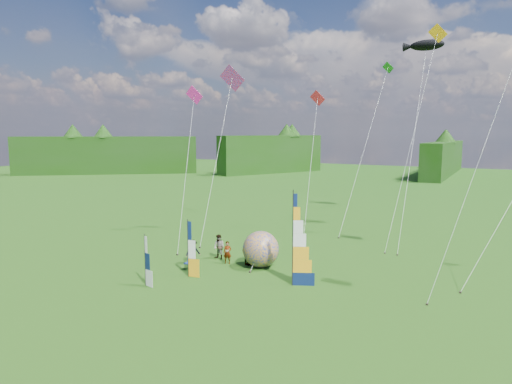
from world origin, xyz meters
The scene contains 18 objects.
ground centered at (0.00, 0.00, 0.00)m, with size 220.00×220.00×0.00m, color #364E15.
treeline_ring centered at (0.00, 0.00, 4.00)m, with size 210.00×210.00×8.00m, color #1C3714, non-canonical shape.
feather_banner_main centered at (1.57, 3.87, 2.80)m, with size 1.50×0.10×5.59m, color #0D1C48, non-canonical shape.
side_banner_left centered at (-4.96, 2.22, 1.80)m, with size 1.00×0.10×3.60m, color orange, non-canonical shape.
side_banner_far centered at (-6.16, -0.39, 1.52)m, with size 0.91×0.10×3.04m, color white, non-canonical shape.
bol_inflatable centered at (-1.91, 6.31, 1.24)m, with size 2.49×2.49×2.49m, color navy.
spectator_a centered at (-4.33, 5.89, 0.80)m, with size 0.58×0.38×1.59m, color #66594C.
spectator_b centered at (-5.50, 6.59, 0.90)m, with size 0.88×0.43×1.80m, color #66594C.
spectator_c centered at (-6.45, 4.71, 0.85)m, with size 1.10×0.41×1.71m, color #66594C.
spectator_d centered at (-2.87, 6.18, 0.94)m, with size 1.10×0.45×1.87m, color #66594C.
camp_chair centered at (-5.83, 3.46, 0.50)m, with size 0.58×0.58×1.00m, color navy, non-canonical shape.
kite_whale centered at (5.33, 20.38, 9.57)m, with size 4.02×16.41×19.14m, color black, non-canonical shape.
kite_rainbow_delta centered at (-9.29, 12.09, 8.03)m, with size 5.34×11.19×16.07m, color #FF0607, non-canonical shape.
kite_parafoil centered at (11.36, 6.91, 9.46)m, with size 8.11×8.62×18.93m, color #B90527, non-canonical shape.
small_kite_red centered at (-2.14, 15.60, 6.74)m, with size 4.31×9.90×13.48m, color red, non-canonical shape.
small_kite_orange centered at (5.67, 17.87, 9.37)m, with size 4.51×10.45×18.74m, color orange, non-canonical shape.
small_kite_pink centered at (-10.57, 9.51, 6.93)m, with size 6.32×9.99×13.87m, color #FF25A1, non-canonical shape.
small_kite_green centered at (0.53, 22.66, 8.39)m, with size 3.16×13.08×16.78m, color #22961E, non-canonical shape.
Camera 1 is at (12.50, -20.36, 9.11)m, focal length 32.00 mm.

